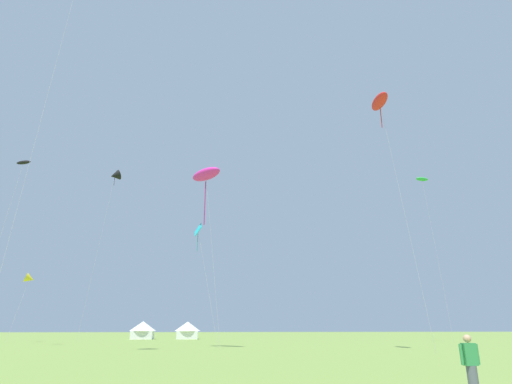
{
  "coord_description": "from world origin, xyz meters",
  "views": [
    {
      "loc": [
        -4.65,
        -5.23,
        1.92
      ],
      "look_at": [
        0.0,
        32.0,
        14.06
      ],
      "focal_mm": 29.47,
      "sensor_mm": 36.0,
      "label": 1
    }
  ],
  "objects_px": {
    "kite_cyan_diamond": "(198,232)",
    "kite_black_parafoil": "(23,163)",
    "kite_black_delta": "(115,176)",
    "festival_tent_left": "(188,329)",
    "kite_magenta_parafoil": "(206,175)",
    "kite_yellow_delta": "(30,279)",
    "person_spectator": "(471,368)",
    "kite_red_parafoil": "(380,102)",
    "festival_tent_right": "(143,329)",
    "kite_green_parafoil": "(422,180)"
  },
  "relations": [
    {
      "from": "kite_black_delta",
      "to": "festival_tent_right",
      "type": "relative_size",
      "value": 5.62
    },
    {
      "from": "kite_black_parafoil",
      "to": "kite_black_delta",
      "type": "bearing_deg",
      "value": 67.69
    },
    {
      "from": "kite_cyan_diamond",
      "to": "festival_tent_right",
      "type": "relative_size",
      "value": 2.78
    },
    {
      "from": "person_spectator",
      "to": "festival_tent_left",
      "type": "relative_size",
      "value": 0.38
    },
    {
      "from": "kite_cyan_diamond",
      "to": "kite_yellow_delta",
      "type": "bearing_deg",
      "value": 140.77
    },
    {
      "from": "kite_cyan_diamond",
      "to": "kite_red_parafoil",
      "type": "distance_m",
      "value": 22.79
    },
    {
      "from": "kite_green_parafoil",
      "to": "festival_tent_right",
      "type": "relative_size",
      "value": 5.19
    },
    {
      "from": "kite_magenta_parafoil",
      "to": "kite_red_parafoil",
      "type": "bearing_deg",
      "value": -23.26
    },
    {
      "from": "kite_magenta_parafoil",
      "to": "kite_black_parafoil",
      "type": "distance_m",
      "value": 22.31
    },
    {
      "from": "kite_yellow_delta",
      "to": "kite_red_parafoil",
      "type": "height_order",
      "value": "kite_red_parafoil"
    },
    {
      "from": "kite_magenta_parafoil",
      "to": "person_spectator",
      "type": "xyz_separation_m",
      "value": [
        7.66,
        -29.51,
        -16.26
      ]
    },
    {
      "from": "kite_black_parafoil",
      "to": "festival_tent_left",
      "type": "bearing_deg",
      "value": 58.36
    },
    {
      "from": "kite_red_parafoil",
      "to": "festival_tent_left",
      "type": "bearing_deg",
      "value": 112.88
    },
    {
      "from": "kite_yellow_delta",
      "to": "kite_red_parafoil",
      "type": "bearing_deg",
      "value": -35.96
    },
    {
      "from": "kite_cyan_diamond",
      "to": "kite_black_parafoil",
      "type": "distance_m",
      "value": 22.43
    },
    {
      "from": "festival_tent_right",
      "to": "kite_cyan_diamond",
      "type": "bearing_deg",
      "value": -74.66
    },
    {
      "from": "kite_yellow_delta",
      "to": "kite_red_parafoil",
      "type": "relative_size",
      "value": 0.4
    },
    {
      "from": "kite_cyan_diamond",
      "to": "festival_tent_right",
      "type": "height_order",
      "value": "kite_cyan_diamond"
    },
    {
      "from": "kite_yellow_delta",
      "to": "kite_black_delta",
      "type": "xyz_separation_m",
      "value": [
        9.98,
        0.67,
        16.24
      ]
    },
    {
      "from": "kite_green_parafoil",
      "to": "kite_black_delta",
      "type": "xyz_separation_m",
      "value": [
        -47.0,
        7.94,
        1.41
      ]
    },
    {
      "from": "kite_black_delta",
      "to": "festival_tent_left",
      "type": "height_order",
      "value": "kite_black_delta"
    },
    {
      "from": "person_spectator",
      "to": "kite_yellow_delta",
      "type": "bearing_deg",
      "value": 121.57
    },
    {
      "from": "kite_magenta_parafoil",
      "to": "kite_yellow_delta",
      "type": "bearing_deg",
      "value": 137.2
    },
    {
      "from": "kite_yellow_delta",
      "to": "kite_green_parafoil",
      "type": "bearing_deg",
      "value": -7.27
    },
    {
      "from": "kite_cyan_diamond",
      "to": "kite_magenta_parafoil",
      "type": "bearing_deg",
      "value": -79.55
    },
    {
      "from": "kite_red_parafoil",
      "to": "kite_black_delta",
      "type": "bearing_deg",
      "value": 135.51
    },
    {
      "from": "kite_green_parafoil",
      "to": "kite_cyan_diamond",
      "type": "bearing_deg",
      "value": -160.0
    },
    {
      "from": "kite_black_parafoil",
      "to": "festival_tent_left",
      "type": "distance_m",
      "value": 40.3
    },
    {
      "from": "kite_yellow_delta",
      "to": "kite_green_parafoil",
      "type": "xyz_separation_m",
      "value": [
        56.98,
        -7.27,
        14.83
      ]
    },
    {
      "from": "kite_black_parafoil",
      "to": "kite_magenta_parafoil",
      "type": "bearing_deg",
      "value": -17.86
    },
    {
      "from": "kite_cyan_diamond",
      "to": "kite_yellow_delta",
      "type": "relative_size",
      "value": 1.36
    },
    {
      "from": "kite_cyan_diamond",
      "to": "festival_tent_right",
      "type": "distance_m",
      "value": 36.81
    },
    {
      "from": "kite_cyan_diamond",
      "to": "festival_tent_left",
      "type": "relative_size",
      "value": 2.82
    },
    {
      "from": "kite_yellow_delta",
      "to": "person_spectator",
      "type": "xyz_separation_m",
      "value": [
        31.97,
        -52.01,
        -7.68
      ]
    },
    {
      "from": "kite_cyan_diamond",
      "to": "kite_green_parafoil",
      "type": "height_order",
      "value": "kite_green_parafoil"
    },
    {
      "from": "person_spectator",
      "to": "festival_tent_right",
      "type": "relative_size",
      "value": 0.38
    },
    {
      "from": "kite_black_parafoil",
      "to": "kite_cyan_diamond",
      "type": "bearing_deg",
      "value": -10.1
    },
    {
      "from": "kite_cyan_diamond",
      "to": "kite_black_delta",
      "type": "bearing_deg",
      "value": 124.45
    },
    {
      "from": "kite_cyan_diamond",
      "to": "kite_black_parafoil",
      "type": "xyz_separation_m",
      "value": [
        -20.48,
        3.65,
        8.4
      ]
    },
    {
      "from": "kite_black_parafoil",
      "to": "festival_tent_right",
      "type": "relative_size",
      "value": 4.46
    },
    {
      "from": "kite_red_parafoil",
      "to": "person_spectator",
      "type": "distance_m",
      "value": 32.59
    },
    {
      "from": "festival_tent_right",
      "to": "kite_green_parafoil",
      "type": "bearing_deg",
      "value": -27.37
    },
    {
      "from": "kite_magenta_parafoil",
      "to": "kite_cyan_diamond",
      "type": "relative_size",
      "value": 1.4
    },
    {
      "from": "kite_green_parafoil",
      "to": "person_spectator",
      "type": "xyz_separation_m",
      "value": [
        -25.01,
        -44.74,
        -22.51
      ]
    },
    {
      "from": "kite_black_delta",
      "to": "person_spectator",
      "type": "height_order",
      "value": "kite_black_delta"
    },
    {
      "from": "kite_black_delta",
      "to": "festival_tent_left",
      "type": "distance_m",
      "value": 29.68
    },
    {
      "from": "person_spectator",
      "to": "kite_black_delta",
      "type": "bearing_deg",
      "value": 112.65
    },
    {
      "from": "kite_yellow_delta",
      "to": "festival_tent_left",
      "type": "xyz_separation_m",
      "value": [
        22.05,
        14.8,
        -6.9
      ]
    },
    {
      "from": "festival_tent_right",
      "to": "festival_tent_left",
      "type": "bearing_deg",
      "value": 0.0
    },
    {
      "from": "kite_magenta_parafoil",
      "to": "kite_cyan_diamond",
      "type": "bearing_deg",
      "value": 100.45
    }
  ]
}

